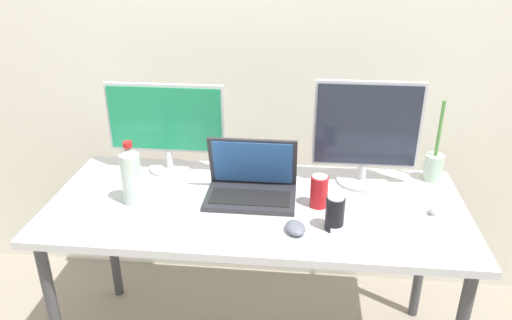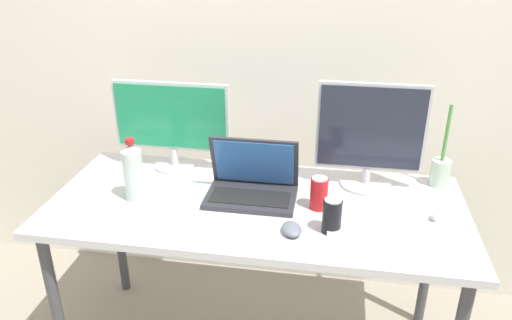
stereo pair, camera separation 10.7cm
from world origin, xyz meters
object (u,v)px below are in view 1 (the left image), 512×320
object	(u,v)px
mouse_by_laptop	(295,228)
monitor_center	(366,132)
keyboard_aux	(97,221)
water_bottle	(131,175)
bamboo_vase	(434,165)
work_desk	(256,218)
monitor_left	(166,124)
mouse_by_keyboard	(440,213)
soda_can_near_keyboard	(319,191)
keyboard_main	(391,225)
soda_can_by_laptop	(335,213)
laptop_silver	(251,184)

from	to	relation	value
mouse_by_laptop	monitor_center	bearing A→B (deg)	37.62
monitor_center	keyboard_aux	distance (m)	1.07
monitor_center	keyboard_aux	bearing A→B (deg)	-156.43
keyboard_aux	water_bottle	world-z (taller)	water_bottle
bamboo_vase	work_desk	bearing A→B (deg)	-159.36
water_bottle	keyboard_aux	bearing A→B (deg)	-117.35
monitor_left	keyboard_aux	distance (m)	0.52
work_desk	mouse_by_keyboard	xyz separation A→B (m)	(0.67, -0.04, 0.09)
mouse_by_keyboard	soda_can_near_keyboard	distance (m)	0.44
monitor_left	mouse_by_laptop	distance (m)	0.74
monitor_center	water_bottle	bearing A→B (deg)	-163.51
work_desk	water_bottle	bearing A→B (deg)	-174.43
work_desk	mouse_by_laptop	size ratio (longest dim) A/B	16.75
monitor_left	monitor_center	xyz separation A→B (m)	(0.82, -0.03, 0.01)
bamboo_vase	keyboard_aux	bearing A→B (deg)	-159.42
keyboard_aux	bamboo_vase	world-z (taller)	bamboo_vase
monitor_center	mouse_by_keyboard	distance (m)	0.41
monitor_center	water_bottle	size ratio (longest dim) A/B	1.70
keyboard_main	bamboo_vase	distance (m)	0.46
mouse_by_keyboard	mouse_by_laptop	distance (m)	0.54
monitor_left	keyboard_aux	world-z (taller)	monitor_left
monitor_left	soda_can_by_laptop	world-z (taller)	monitor_left
laptop_silver	bamboo_vase	world-z (taller)	bamboo_vase
keyboard_main	mouse_by_keyboard	size ratio (longest dim) A/B	4.46
mouse_by_keyboard	soda_can_near_keyboard	world-z (taller)	soda_can_near_keyboard
water_bottle	mouse_by_keyboard	bearing A→B (deg)	0.43
monitor_left	mouse_by_laptop	xyz separation A→B (m)	(0.56, -0.44, -0.20)
monitor_left	keyboard_main	size ratio (longest dim) A/B	1.18
laptop_silver	work_desk	bearing A→B (deg)	-64.55
monitor_center	keyboard_main	xyz separation A→B (m)	(0.07, -0.34, -0.21)
work_desk	monitor_left	bearing A→B (deg)	148.36
keyboard_aux	water_bottle	size ratio (longest dim) A/B	1.46
soda_can_near_keyboard	soda_can_by_laptop	xyz separation A→B (m)	(0.05, -0.16, 0.00)
work_desk	water_bottle	world-z (taller)	water_bottle
monitor_center	mouse_by_keyboard	xyz separation A→B (m)	(0.26, -0.25, -0.20)
laptop_silver	water_bottle	bearing A→B (deg)	-168.05
work_desk	soda_can_near_keyboard	world-z (taller)	soda_can_near_keyboard
mouse_by_laptop	soda_can_near_keyboard	world-z (taller)	soda_can_near_keyboard
mouse_by_keyboard	water_bottle	bearing A→B (deg)	164.45
keyboard_aux	keyboard_main	bearing A→B (deg)	8.08
bamboo_vase	monitor_center	bearing A→B (deg)	-169.97
mouse_by_keyboard	mouse_by_laptop	world-z (taller)	mouse_by_keyboard
monitor_left	laptop_silver	world-z (taller)	monitor_left
keyboard_main	work_desk	bearing A→B (deg)	166.60
monitor_center	mouse_by_keyboard	world-z (taller)	monitor_center
laptop_silver	soda_can_near_keyboard	distance (m)	0.26
keyboard_main	monitor_center	bearing A→B (deg)	103.12
keyboard_aux	mouse_by_keyboard	xyz separation A→B (m)	(1.22, 0.17, 0.01)
laptop_silver	keyboard_aux	bearing A→B (deg)	-154.25
monitor_left	soda_can_near_keyboard	xyz separation A→B (m)	(0.64, -0.25, -0.15)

